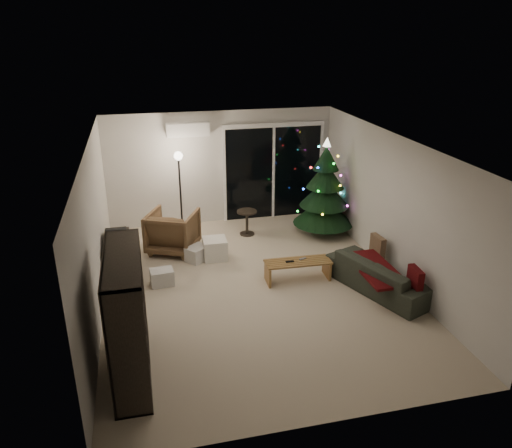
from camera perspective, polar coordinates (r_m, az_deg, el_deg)
The scene contains 18 objects.
room at distance 9.66m, azimuth 0.42°, elevation 2.57°, with size 6.50×7.51×2.60m.
bookshelf at distance 6.51m, azimuth -16.29°, elevation -10.42°, with size 0.42×1.67×1.67m, color black, non-canonical shape.
media_cabinet at distance 9.16m, azimuth -15.44°, elevation -3.84°, with size 0.43×1.15×0.72m, color black.
stereo at distance 8.98m, azimuth -15.72°, elevation -1.32°, with size 0.37×0.43×0.15m, color black.
armchair at distance 9.95m, azimuth -9.48°, elevation -0.83°, with size 0.89×0.91×0.83m, color brown.
ottoman at distance 9.63m, azimuth -4.72°, elevation -2.82°, with size 0.44×0.44×0.40m, color white.
cardboard_box_a at distance 8.83m, azimuth -10.69°, elevation -5.99°, with size 0.39×0.30×0.28m, color silver.
cardboard_box_b at distance 9.59m, azimuth -6.74°, elevation -3.38°, with size 0.41×0.30×0.28m, color silver.
side_table at distance 10.65m, azimuth -1.04°, elevation 0.16°, with size 0.43×0.43×0.53m, color black.
floor_lamp at distance 10.51m, azimuth -8.61°, elevation 3.18°, with size 0.28×0.28×1.77m, color black.
sofa at distance 8.71m, azimuth 14.01°, elevation -5.66°, with size 1.92×0.75×0.56m, color #33372F.
sofa_throw at distance 8.61m, azimuth 13.49°, elevation -5.01°, with size 0.60×1.39×0.05m, color #400307.
cushion_a at distance 9.23m, azimuth 13.73°, elevation -2.42°, with size 0.11×0.37×0.37m, color #876950.
cushion_b at distance 8.22m, azimuth 17.74°, elevation -6.03°, with size 0.11×0.37×0.37m, color #400307.
coffee_table at distance 8.84m, azimuth 4.79°, elevation -5.30°, with size 1.15×0.40×0.36m, color brown, non-canonical shape.
remote_a at distance 8.72m, azimuth 3.88°, elevation -4.29°, with size 0.14×0.04×0.02m, color black.
remote_b at distance 8.83m, azimuth 5.34°, elevation -3.97°, with size 0.13×0.04×0.02m, color slate.
christmas_tree at distance 10.55m, azimuth 7.87°, elevation 4.21°, with size 1.29×1.29×2.08m, color black.
Camera 1 is at (-1.72, -7.35, 4.23)m, focal length 35.00 mm.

